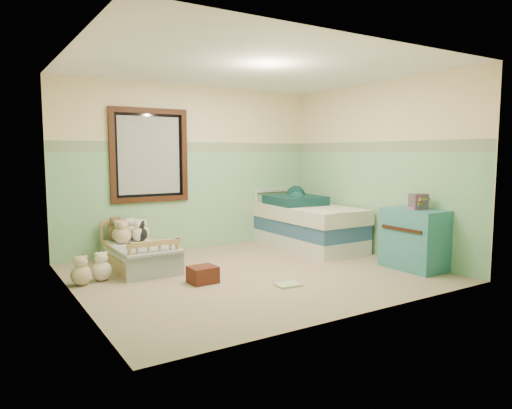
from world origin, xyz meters
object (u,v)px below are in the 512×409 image
twin_bed_frame (309,241)px  red_pillow (203,275)px  plush_floor_cream (102,271)px  floor_book (288,285)px  plush_floor_tan (81,275)px  dresser (414,239)px  toddler_bed_frame (138,261)px

twin_bed_frame → red_pillow: (-2.29, -0.94, -0.01)m
plush_floor_cream → floor_book: 2.18m
plush_floor_tan → dresser: 4.08m
toddler_bed_frame → floor_book: (1.15, -1.74, -0.07)m
toddler_bed_frame → plush_floor_cream: bearing=-144.3°
dresser → floor_book: dresser is taller
dresser → floor_book: bearing=173.2°
toddler_bed_frame → plush_floor_tan: (-0.81, -0.48, 0.03)m
plush_floor_tan → red_pillow: plush_floor_tan is taller
dresser → floor_book: 1.89m
plush_floor_cream → red_pillow: (0.96, -0.71, -0.02)m
toddler_bed_frame → dresser: dresser is taller
dresser → toddler_bed_frame: bearing=146.7°
plush_floor_cream → floor_book: size_ratio=0.86×
toddler_bed_frame → plush_floor_tan: size_ratio=5.65×
plush_floor_cream → dresser: dresser is taller
toddler_bed_frame → dresser: (2.99, -1.96, 0.30)m
toddler_bed_frame → red_pillow: bearing=-70.5°
toddler_bed_frame → red_pillow: size_ratio=4.26×
plush_floor_tan → red_pillow: size_ratio=0.75×
twin_bed_frame → red_pillow: 2.48m
dresser → plush_floor_cream: bearing=156.4°
twin_bed_frame → red_pillow: twin_bed_frame is taller
plush_floor_tan → twin_bed_frame: (3.50, 0.31, -0.01)m
twin_bed_frame → floor_book: size_ratio=6.78×
twin_bed_frame → dresser: dresser is taller
twin_bed_frame → plush_floor_tan: bearing=-174.9°
plush_floor_tan → twin_bed_frame: bearing=5.1°
red_pillow → floor_book: bearing=-39.5°
plush_floor_cream → twin_bed_frame: plush_floor_cream is taller
plush_floor_tan → floor_book: 2.33m
plush_floor_cream → twin_bed_frame: size_ratio=0.13×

